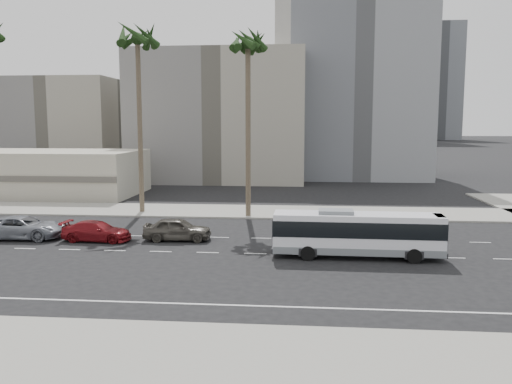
# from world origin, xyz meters

# --- Properties ---
(ground) EXTENTS (700.00, 700.00, 0.00)m
(ground) POSITION_xyz_m (0.00, 0.00, 0.00)
(ground) COLOR black
(ground) RESTS_ON ground
(sidewalk_north) EXTENTS (120.00, 7.00, 0.15)m
(sidewalk_north) POSITION_xyz_m (0.00, 15.50, 0.07)
(sidewalk_north) COLOR gray
(sidewalk_north) RESTS_ON ground
(sidewalk_south) EXTENTS (120.00, 7.00, 0.15)m
(sidewalk_south) POSITION_xyz_m (0.00, -15.50, 0.07)
(sidewalk_south) COLOR gray
(sidewalk_south) RESTS_ON ground
(commercial_low) EXTENTS (22.00, 12.16, 5.00)m
(commercial_low) POSITION_xyz_m (-30.00, 25.99, 2.50)
(commercial_low) COLOR #BCB59F
(commercial_low) RESTS_ON ground
(midrise_beige_west) EXTENTS (24.00, 18.00, 18.00)m
(midrise_beige_west) POSITION_xyz_m (-12.00, 45.00, 9.00)
(midrise_beige_west) COLOR gray
(midrise_beige_west) RESTS_ON ground
(midrise_gray_center) EXTENTS (20.00, 20.00, 26.00)m
(midrise_gray_center) POSITION_xyz_m (8.00, 52.00, 13.00)
(midrise_gray_center) COLOR slate
(midrise_gray_center) RESTS_ON ground
(midrise_beige_far) EXTENTS (18.00, 16.00, 15.00)m
(midrise_beige_far) POSITION_xyz_m (-38.00, 50.00, 7.50)
(midrise_beige_far) COLOR gray
(midrise_beige_far) RESTS_ON ground
(civic_tower) EXTENTS (42.00, 42.00, 129.00)m
(civic_tower) POSITION_xyz_m (-2.00, 250.00, 38.83)
(civic_tower) COLOR beige
(civic_tower) RESTS_ON ground
(highrise_right) EXTENTS (26.00, 26.00, 70.00)m
(highrise_right) POSITION_xyz_m (45.00, 230.00, 35.00)
(highrise_right) COLOR #4F5359
(highrise_right) RESTS_ON ground
(highrise_far) EXTENTS (22.00, 22.00, 60.00)m
(highrise_far) POSITION_xyz_m (70.00, 260.00, 30.00)
(highrise_far) COLOR #4F5359
(highrise_far) RESTS_ON ground
(city_bus) EXTENTS (10.13, 2.50, 2.89)m
(city_bus) POSITION_xyz_m (3.21, -0.31, 1.52)
(city_bus) COLOR white
(city_bus) RESTS_ON ground
(car_a) EXTENTS (2.15, 4.78, 1.59)m
(car_a) POSITION_xyz_m (-8.73, 3.36, 0.80)
(car_a) COLOR #4A463E
(car_a) RESTS_ON ground
(car_b) EXTENTS (2.11, 4.84, 1.38)m
(car_b) POSITION_xyz_m (-14.23, 2.66, 0.69)
(car_b) COLOR maroon
(car_b) RESTS_ON ground
(car_c) EXTENTS (2.95, 5.88, 1.60)m
(car_c) POSITION_xyz_m (-19.73, 2.93, 0.80)
(car_c) COLOR gray
(car_c) RESTS_ON ground
(palm_near) EXTENTS (4.72, 4.72, 15.91)m
(palm_near) POSITION_xyz_m (-4.80, 12.92, 14.41)
(palm_near) COLOR brown
(palm_near) RESTS_ON ground
(palm_mid) EXTENTS (5.43, 5.43, 16.76)m
(palm_mid) POSITION_xyz_m (-14.63, 14.25, 15.08)
(palm_mid) COLOR brown
(palm_mid) RESTS_ON ground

